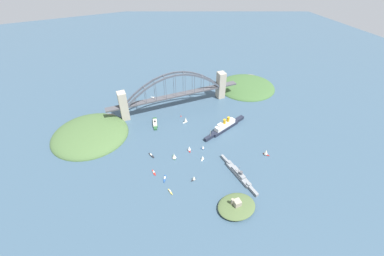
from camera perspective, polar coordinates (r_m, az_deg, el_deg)
The scene contains 21 objects.
ground_plane at distance 482.05m, azimuth -3.63°, elevation 4.66°, with size 1400.00×1400.00×0.00m, color #385166.
harbor_arch_bridge at distance 467.15m, azimuth -3.77°, elevation 7.50°, with size 246.37×15.23×68.60m.
headland_west_shore at distance 557.43m, azimuth 11.94°, elevation 8.90°, with size 116.89×112.99×18.94m.
headland_east_shore at distance 447.75m, azimuth -21.34°, elevation -1.35°, with size 121.02×117.27×27.84m.
ocean_liner at distance 427.63m, azimuth 7.30°, elevation 0.37°, with size 88.38×36.48×21.03m.
naval_cruiser at distance 358.31m, azimuth 10.25°, elevation -9.96°, with size 12.44×80.10×17.16m.
harbor_ferry_steamer at distance 441.72m, azimuth -8.16°, elevation 1.07°, with size 13.39×33.92×7.24m.
fort_island_mid_harbor at distance 325.21m, azimuth 9.80°, elevation -16.64°, with size 46.65×37.90×15.04m.
seaplane_taxiing_near_bridge at distance 509.68m, azimuth -8.60°, elevation 6.57°, with size 8.76×8.51×4.75m.
small_boat_0 at distance 375.22m, azimuth -3.97°, elevation -6.17°, with size 6.57×11.06×9.85m.
small_boat_1 at distance 338.15m, azimuth -4.83°, elevation -13.82°, with size 3.06×10.34×2.32m.
small_boat_2 at distance 361.59m, azimuth -8.43°, elevation -9.68°, with size 3.12×11.18×1.94m.
small_boat_3 at distance 385.13m, azimuth -8.97°, elevation -5.97°, with size 5.40×12.38×2.59m.
small_boat_4 at distance 439.83m, azimuth -1.42°, elevation 1.80°, with size 9.48×6.67×11.01m.
small_boat_5 at distance 394.78m, azimuth 16.03°, elevation -5.13°, with size 7.33×9.24×10.53m.
small_boat_6 at distance 386.80m, azimuth -0.62°, elevation -4.49°, with size 5.91×9.27×8.73m.
small_boat_7 at distance 373.59m, azimuth 2.36°, elevation -6.53°, with size 6.80×6.72×7.91m.
small_boat_8 at distance 389.49m, azimuth 2.42°, elevation -4.26°, with size 5.63×5.54×7.71m.
small_boat_9 at distance 347.12m, azimuth 0.41°, elevation -10.97°, with size 7.38×4.97×8.34m.
small_boat_10 at distance 352.61m, azimuth -6.05°, elevation -11.03°, with size 7.08×12.19×1.95m.
channel_marker_buoy at distance 456.23m, azimuth -2.46°, elevation 2.68°, with size 2.20×2.20×2.75m.
Camera 1 is at (125.80, 380.68, 267.64)m, focal length 24.16 mm.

